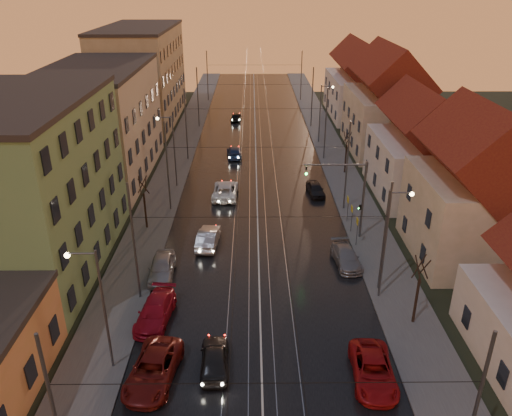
{
  "coord_description": "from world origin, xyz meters",
  "views": [
    {
      "loc": [
        -0.53,
        -20.92,
        21.08
      ],
      "look_at": [
        -0.17,
        18.86,
        2.57
      ],
      "focal_mm": 35.0,
      "sensor_mm": 36.0,
      "label": 1
    }
  ],
  "objects_px": {
    "street_lamp_0": "(97,299)",
    "driving_car_2": "(225,190)",
    "parked_right_1": "(346,257)",
    "street_lamp_2": "(171,144)",
    "parked_left_2": "(155,311)",
    "parked_right_0": "(373,370)",
    "traffic_light_mast": "(352,190)",
    "driving_car_0": "(215,358)",
    "driving_car_3": "(234,152)",
    "street_lamp_1": "(389,231)",
    "parked_left_1": "(153,370)",
    "driving_car_4": "(236,117)",
    "parked_left_3": "(162,267)",
    "driving_car_1": "(208,237)",
    "street_lamp_3": "(323,108)",
    "parked_right_2": "(315,189)"
  },
  "relations": [
    {
      "from": "parked_left_3",
      "to": "driving_car_1",
      "type": "bearing_deg",
      "value": 55.19
    },
    {
      "from": "traffic_light_mast",
      "to": "parked_right_0",
      "type": "relative_size",
      "value": 1.43
    },
    {
      "from": "street_lamp_3",
      "to": "driving_car_4",
      "type": "relative_size",
      "value": 2.07
    },
    {
      "from": "street_lamp_3",
      "to": "driving_car_3",
      "type": "distance_m",
      "value": 13.98
    },
    {
      "from": "street_lamp_1",
      "to": "driving_car_1",
      "type": "height_order",
      "value": "street_lamp_1"
    },
    {
      "from": "street_lamp_3",
      "to": "driving_car_1",
      "type": "bearing_deg",
      "value": -114.64
    },
    {
      "from": "parked_left_1",
      "to": "parked_right_1",
      "type": "height_order",
      "value": "parked_left_1"
    },
    {
      "from": "street_lamp_0",
      "to": "driving_car_4",
      "type": "distance_m",
      "value": 56.12
    },
    {
      "from": "parked_left_3",
      "to": "parked_right_1",
      "type": "bearing_deg",
      "value": 5.17
    },
    {
      "from": "street_lamp_1",
      "to": "parked_left_1",
      "type": "height_order",
      "value": "street_lamp_1"
    },
    {
      "from": "parked_right_0",
      "to": "driving_car_1",
      "type": "bearing_deg",
      "value": 127.03
    },
    {
      "from": "parked_right_2",
      "to": "traffic_light_mast",
      "type": "bearing_deg",
      "value": -85.81
    },
    {
      "from": "parked_left_3",
      "to": "street_lamp_1",
      "type": "bearing_deg",
      "value": -8.05
    },
    {
      "from": "street_lamp_0",
      "to": "driving_car_4",
      "type": "bearing_deg",
      "value": 83.75
    },
    {
      "from": "driving_car_0",
      "to": "parked_left_2",
      "type": "height_order",
      "value": "parked_left_2"
    },
    {
      "from": "street_lamp_1",
      "to": "parked_right_1",
      "type": "relative_size",
      "value": 1.77
    },
    {
      "from": "parked_right_1",
      "to": "street_lamp_2",
      "type": "bearing_deg",
      "value": 129.54
    },
    {
      "from": "street_lamp_0",
      "to": "parked_right_2",
      "type": "relative_size",
      "value": 2.09
    },
    {
      "from": "street_lamp_2",
      "to": "parked_left_2",
      "type": "xyz_separation_m",
      "value": [
        2.08,
        -23.53,
        -4.17
      ]
    },
    {
      "from": "driving_car_4",
      "to": "parked_left_2",
      "type": "height_order",
      "value": "parked_left_2"
    },
    {
      "from": "driving_car_1",
      "to": "driving_car_3",
      "type": "bearing_deg",
      "value": -88.95
    },
    {
      "from": "parked_right_0",
      "to": "parked_left_3",
      "type": "bearing_deg",
      "value": 144.58
    },
    {
      "from": "driving_car_1",
      "to": "parked_left_3",
      "type": "height_order",
      "value": "parked_left_3"
    },
    {
      "from": "traffic_light_mast",
      "to": "driving_car_0",
      "type": "height_order",
      "value": "traffic_light_mast"
    },
    {
      "from": "driving_car_3",
      "to": "parked_left_1",
      "type": "distance_m",
      "value": 39.12
    },
    {
      "from": "street_lamp_0",
      "to": "driving_car_2",
      "type": "relative_size",
      "value": 1.46
    },
    {
      "from": "driving_car_1",
      "to": "driving_car_3",
      "type": "xyz_separation_m",
      "value": [
        1.52,
        23.16,
        -0.12
      ]
    },
    {
      "from": "parked_left_2",
      "to": "parked_right_2",
      "type": "bearing_deg",
      "value": 64.26
    },
    {
      "from": "street_lamp_3",
      "to": "parked_right_0",
      "type": "distance_m",
      "value": 45.4
    },
    {
      "from": "street_lamp_1",
      "to": "traffic_light_mast",
      "type": "height_order",
      "value": "street_lamp_1"
    },
    {
      "from": "traffic_light_mast",
      "to": "driving_car_3",
      "type": "bearing_deg",
      "value": 116.1
    },
    {
      "from": "street_lamp_0",
      "to": "driving_car_3",
      "type": "distance_m",
      "value": 38.72
    },
    {
      "from": "street_lamp_1",
      "to": "parked_left_3",
      "type": "height_order",
      "value": "street_lamp_1"
    },
    {
      "from": "street_lamp_1",
      "to": "parked_right_0",
      "type": "xyz_separation_m",
      "value": [
        -2.75,
        -9.12,
        -4.19
      ]
    },
    {
      "from": "parked_left_2",
      "to": "parked_right_0",
      "type": "xyz_separation_m",
      "value": [
        13.38,
        -5.59,
        -0.02
      ]
    },
    {
      "from": "driving_car_0",
      "to": "driving_car_4",
      "type": "xyz_separation_m",
      "value": [
        -0.25,
        55.7,
        -0.05
      ]
    },
    {
      "from": "street_lamp_2",
      "to": "parked_left_1",
      "type": "relative_size",
      "value": 1.5
    },
    {
      "from": "street_lamp_1",
      "to": "parked_left_1",
      "type": "relative_size",
      "value": 1.5
    },
    {
      "from": "driving_car_0",
      "to": "driving_car_4",
      "type": "bearing_deg",
      "value": -92.3
    },
    {
      "from": "traffic_light_mast",
      "to": "parked_right_0",
      "type": "xyz_separation_m",
      "value": [
        -1.64,
        -17.12,
        -3.9
      ]
    },
    {
      "from": "parked_left_1",
      "to": "parked_right_1",
      "type": "relative_size",
      "value": 1.18
    },
    {
      "from": "driving_car_1",
      "to": "parked_right_0",
      "type": "bearing_deg",
      "value": 128.56
    },
    {
      "from": "street_lamp_0",
      "to": "parked_left_2",
      "type": "distance_m",
      "value": 6.45
    },
    {
      "from": "parked_left_2",
      "to": "parked_right_0",
      "type": "distance_m",
      "value": 14.5
    },
    {
      "from": "street_lamp_2",
      "to": "driving_car_4",
      "type": "distance_m",
      "value": 28.61
    },
    {
      "from": "driving_car_2",
      "to": "parked_left_1",
      "type": "xyz_separation_m",
      "value": [
        -2.89,
        -26.22,
        -0.02
      ]
    },
    {
      "from": "driving_car_3",
      "to": "parked_right_0",
      "type": "height_order",
      "value": "parked_right_0"
    },
    {
      "from": "parked_left_2",
      "to": "driving_car_3",
      "type": "bearing_deg",
      "value": 88.97
    },
    {
      "from": "street_lamp_0",
      "to": "driving_car_2",
      "type": "bearing_deg",
      "value": 77.07
    },
    {
      "from": "street_lamp_2",
      "to": "parked_right_0",
      "type": "height_order",
      "value": "street_lamp_2"
    }
  ]
}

